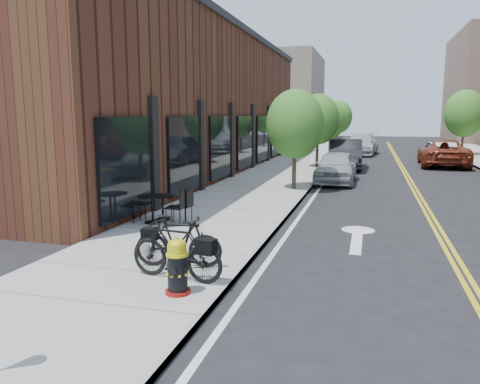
% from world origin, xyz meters
% --- Properties ---
extents(ground, '(120.00, 120.00, 0.00)m').
position_xyz_m(ground, '(0.00, 0.00, 0.00)').
color(ground, black).
rests_on(ground, ground).
extents(sidewalk_near, '(4.00, 70.00, 0.12)m').
position_xyz_m(sidewalk_near, '(-2.00, 10.00, 0.06)').
color(sidewalk_near, '#9E9B93').
rests_on(sidewalk_near, ground).
extents(building_near, '(5.00, 28.00, 7.00)m').
position_xyz_m(building_near, '(-6.50, 14.00, 3.50)').
color(building_near, '#431E15').
rests_on(building_near, ground).
extents(bg_building_left, '(8.00, 14.00, 10.00)m').
position_xyz_m(bg_building_left, '(-8.00, 48.00, 5.00)').
color(bg_building_left, '#726656').
rests_on(bg_building_left, ground).
extents(tree_near_a, '(2.20, 2.20, 3.81)m').
position_xyz_m(tree_near_a, '(-0.60, 9.00, 2.60)').
color(tree_near_a, '#382B1E').
rests_on(tree_near_a, sidewalk_near).
extents(tree_near_b, '(2.30, 2.30, 3.98)m').
position_xyz_m(tree_near_b, '(-0.60, 17.00, 2.71)').
color(tree_near_b, '#382B1E').
rests_on(tree_near_b, sidewalk_near).
extents(tree_near_c, '(2.10, 2.10, 3.67)m').
position_xyz_m(tree_near_c, '(-0.60, 25.00, 2.53)').
color(tree_near_c, '#382B1E').
rests_on(tree_near_c, sidewalk_near).
extents(tree_near_d, '(2.40, 2.40, 4.11)m').
position_xyz_m(tree_near_d, '(-0.60, 33.00, 2.79)').
color(tree_near_d, '#382B1E').
rests_on(tree_near_d, sidewalk_near).
extents(tree_far_c, '(2.80, 2.80, 4.62)m').
position_xyz_m(tree_far_c, '(8.60, 28.00, 3.06)').
color(tree_far_c, '#382B1E').
rests_on(tree_far_c, sidewalk_far).
extents(fire_hydrant, '(0.48, 0.48, 0.93)m').
position_xyz_m(fire_hydrant, '(-0.67, -2.31, 0.56)').
color(fire_hydrant, maroon).
rests_on(fire_hydrant, sidewalk_near).
extents(bicycle_left, '(1.83, 0.73, 1.07)m').
position_xyz_m(bicycle_left, '(-0.94, -1.72, 0.65)').
color(bicycle_left, black).
rests_on(bicycle_left, sidewalk_near).
extents(bicycle_right, '(1.71, 0.74, 0.99)m').
position_xyz_m(bicycle_right, '(-1.17, -1.06, 0.62)').
color(bicycle_right, black).
rests_on(bicycle_right, sidewalk_near).
extents(bistro_set_b, '(1.77, 0.78, 0.95)m').
position_xyz_m(bistro_set_b, '(-3.27, 2.12, 0.60)').
color(bistro_set_b, black).
rests_on(bistro_set_b, sidewalk_near).
extents(bistro_set_c, '(1.66, 0.76, 0.89)m').
position_xyz_m(bistro_set_c, '(-3.16, 2.53, 0.57)').
color(bistro_set_c, black).
rests_on(bistro_set_c, sidewalk_near).
extents(parked_car_a, '(1.72, 4.15, 1.40)m').
position_xyz_m(parked_car_a, '(0.80, 11.81, 0.70)').
color(parked_car_a, '#AAACB3').
rests_on(parked_car_a, ground).
extents(parked_car_b, '(1.89, 4.99, 1.63)m').
position_xyz_m(parked_car_b, '(0.93, 17.50, 0.81)').
color(parked_car_b, black).
rests_on(parked_car_b, ground).
extents(parked_car_c, '(2.74, 5.54, 1.55)m').
position_xyz_m(parked_car_c, '(1.55, 27.27, 0.77)').
color(parked_car_c, '#B7B8BC').
rests_on(parked_car_c, ground).
extents(parked_car_far, '(2.77, 5.65, 1.55)m').
position_xyz_m(parked_car_far, '(6.30, 20.38, 0.77)').
color(parked_car_far, maroon).
rests_on(parked_car_far, ground).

